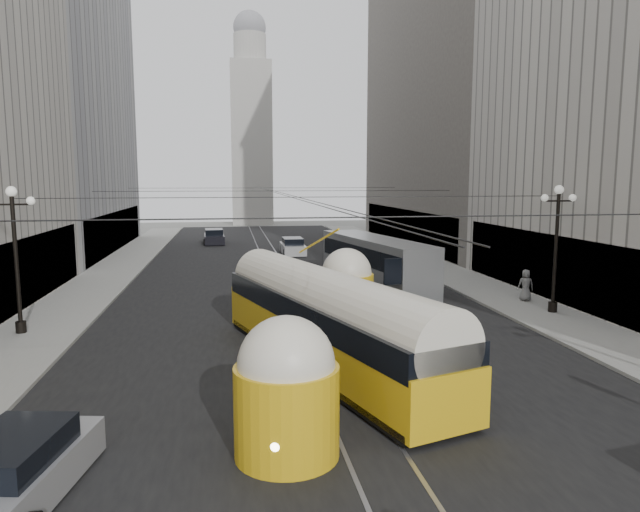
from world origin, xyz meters
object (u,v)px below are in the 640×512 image
object	(u,v)px
sedan_silver	(13,473)
pedestrian_sidewalk_right	(526,285)
streetcar	(326,320)
city_bus	(375,260)

from	to	relation	value
sedan_silver	pedestrian_sidewalk_right	xyz separation A→B (m)	(20.66, 16.59, 0.34)
streetcar	sedan_silver	xyz separation A→B (m)	(-8.00, -7.76, -1.08)
sedan_silver	city_bus	bearing A→B (deg)	59.08
city_bus	sedan_silver	distance (m)	26.84
sedan_silver	pedestrian_sidewalk_right	distance (m)	26.50
streetcar	pedestrian_sidewalk_right	bearing A→B (deg)	34.90
city_bus	sedan_silver	size ratio (longest dim) A/B	2.49
sedan_silver	pedestrian_sidewalk_right	bearing A→B (deg)	38.77
city_bus	sedan_silver	bearing A→B (deg)	-120.92
streetcar	sedan_silver	distance (m)	11.20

